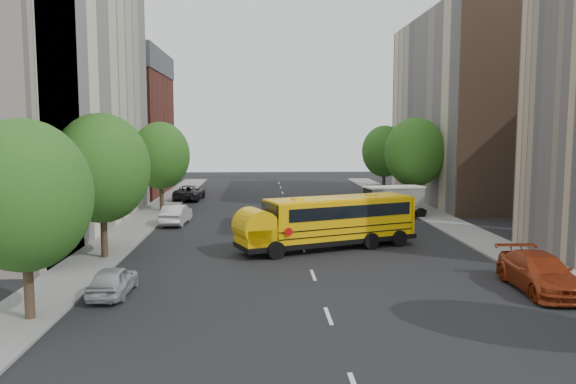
{
  "coord_description": "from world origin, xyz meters",
  "views": [
    {
      "loc": [
        -2.57,
        -34.4,
        6.97
      ],
      "look_at": [
        -0.71,
        2.0,
        2.96
      ],
      "focal_mm": 35.0,
      "sensor_mm": 36.0,
      "label": 1
    }
  ],
  "objects": [
    {
      "name": "parked_car_4",
      "position": [
        9.4,
        16.94,
        0.63
      ],
      "size": [
        1.85,
        3.85,
        1.27
      ],
      "primitive_type": "imported",
      "rotation": [
        0.0,
        0.0,
        -0.1
      ],
      "color": "#374061",
      "rests_on": "ground"
    },
    {
      "name": "lane_markings",
      "position": [
        0.0,
        10.0,
        0.01
      ],
      "size": [
        0.15,
        64.0,
        0.01
      ],
      "primitive_type": "cube",
      "color": "silver",
      "rests_on": "ground"
    },
    {
      "name": "street_tree_1",
      "position": [
        -11.0,
        -4.0,
        4.95
      ],
      "size": [
        5.12,
        5.12,
        7.9
      ],
      "color": "#38281C",
      "rests_on": "ground"
    },
    {
      "name": "safari_truck",
      "position": [
        7.76,
        9.72,
        1.33
      ],
      "size": [
        6.15,
        3.23,
        2.51
      ],
      "rotation": [
        0.0,
        0.0,
        0.2
      ],
      "color": "black",
      "rests_on": "ground"
    },
    {
      "name": "sidewalk_right",
      "position": [
        11.5,
        5.0,
        0.06
      ],
      "size": [
        3.0,
        80.0,
        0.12
      ],
      "primitive_type": "cube",
      "color": "slate",
      "rests_on": "ground"
    },
    {
      "name": "building_right_sidewall",
      "position": [
        18.0,
        9.0,
        9.0
      ],
      "size": [
        10.1,
        0.3,
        18.0
      ],
      "primitive_type": "cube",
      "color": "brown",
      "rests_on": "ground"
    },
    {
      "name": "street_tree_2",
      "position": [
        -11.0,
        14.0,
        4.83
      ],
      "size": [
        4.99,
        4.99,
        7.71
      ],
      "color": "#38281C",
      "rests_on": "ground"
    },
    {
      "name": "parked_car_2",
      "position": [
        -9.6,
        21.97,
        0.76
      ],
      "size": [
        2.89,
        5.61,
        1.51
      ],
      "primitive_type": "imported",
      "rotation": [
        0.0,
        0.0,
        3.07
      ],
      "color": "black",
      "rests_on": "ground"
    },
    {
      "name": "building_left_redbrick",
      "position": [
        -18.0,
        28.0,
        6.5
      ],
      "size": [
        10.0,
        15.0,
        13.0
      ],
      "primitive_type": "cube",
      "color": "maroon",
      "rests_on": "ground"
    },
    {
      "name": "street_tree_4",
      "position": [
        11.0,
        14.0,
        5.08
      ],
      "size": [
        5.25,
        5.25,
        8.1
      ],
      "color": "#38281C",
      "rests_on": "ground"
    },
    {
      "name": "street_tree_5",
      "position": [
        11.0,
        26.0,
        4.7
      ],
      "size": [
        4.86,
        4.86,
        7.51
      ],
      "color": "#38281C",
      "rests_on": "ground"
    },
    {
      "name": "parked_car_1",
      "position": [
        -8.8,
        7.29,
        0.74
      ],
      "size": [
        1.9,
        4.6,
        1.48
      ],
      "primitive_type": "imported",
      "rotation": [
        0.0,
        0.0,
        3.07
      ],
      "color": "silver",
      "rests_on": "ground"
    },
    {
      "name": "parked_car_5",
      "position": [
        9.54,
        23.44,
        0.66
      ],
      "size": [
        1.72,
        4.11,
        1.32
      ],
      "primitive_type": "imported",
      "rotation": [
        0.0,
        0.0,
        0.08
      ],
      "color": "gray",
      "rests_on": "ground"
    },
    {
      "name": "building_right_far",
      "position": [
        18.0,
        20.0,
        9.0
      ],
      "size": [
        10.0,
        22.0,
        18.0
      ],
      "primitive_type": "cube",
      "color": "#C4B299",
      "rests_on": "ground"
    },
    {
      "name": "sidewalk_left",
      "position": [
        -11.5,
        5.0,
        0.06
      ],
      "size": [
        3.0,
        80.0,
        0.12
      ],
      "primitive_type": "cube",
      "color": "slate",
      "rests_on": "ground"
    },
    {
      "name": "ground",
      "position": [
        0.0,
        0.0,
        0.0
      ],
      "size": [
        120.0,
        120.0,
        0.0
      ],
      "primitive_type": "plane",
      "color": "black",
      "rests_on": "ground"
    },
    {
      "name": "parked_car_3",
      "position": [
        9.6,
        -11.12,
        0.8
      ],
      "size": [
        2.46,
        5.62,
        1.61
      ],
      "primitive_type": "imported",
      "rotation": [
        0.0,
        0.0,
        -0.04
      ],
      "color": "maroon",
      "rests_on": "ground"
    },
    {
      "name": "school_bus",
      "position": [
        1.37,
        -1.94,
        1.74
      ],
      "size": [
        11.13,
        6.42,
        3.11
      ],
      "rotation": [
        0.0,
        0.0,
        0.38
      ],
      "color": "black",
      "rests_on": "ground"
    },
    {
      "name": "parked_car_0",
      "position": [
        -8.8,
        -10.86,
        0.63
      ],
      "size": [
        1.56,
        3.75,
        1.27
      ],
      "primitive_type": "imported",
      "rotation": [
        0.0,
        0.0,
        3.12
      ],
      "color": "#B1B3B8",
      "rests_on": "ground"
    },
    {
      "name": "street_tree_0",
      "position": [
        -11.0,
        -14.0,
        4.64
      ],
      "size": [
        4.8,
        4.8,
        7.41
      ],
      "color": "#38281C",
      "rests_on": "ground"
    },
    {
      "name": "building_left_cream",
      "position": [
        -18.0,
        6.0,
        10.0
      ],
      "size": [
        10.0,
        26.0,
        20.0
      ],
      "primitive_type": "cube",
      "color": "beige",
      "rests_on": "ground"
    }
  ]
}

